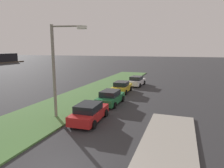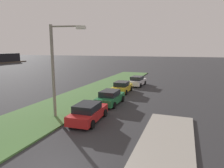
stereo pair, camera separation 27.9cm
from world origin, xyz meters
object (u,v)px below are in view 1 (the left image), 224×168
object	(u,v)px
parked_car_red	(89,113)
streetlight	(58,65)
parked_car_green	(111,97)
parked_car_white	(137,81)
parked_car_yellow	(122,87)

from	to	relation	value
parked_car_red	streetlight	xyz separation A→B (m)	(-0.07, 2.65, 3.67)
parked_car_green	parked_car_white	distance (m)	11.45
parked_car_yellow	parked_car_white	world-z (taller)	same
parked_car_green	parked_car_yellow	xyz separation A→B (m)	(5.80, 0.57, 0.00)
parked_car_green	parked_car_white	xyz separation A→B (m)	(11.45, -0.13, 0.00)
streetlight	parked_car_green	bearing A→B (deg)	-25.53
parked_car_yellow	streetlight	size ratio (longest dim) A/B	0.58
parked_car_yellow	streetlight	bearing A→B (deg)	168.36
parked_car_white	streetlight	distance (m)	17.33
parked_car_yellow	parked_car_red	bearing A→B (deg)	-178.00
parked_car_red	parked_car_yellow	distance (m)	11.04
parked_car_yellow	streetlight	world-z (taller)	streetlight
parked_car_green	streetlight	world-z (taller)	streetlight
parked_car_green	streetlight	xyz separation A→B (m)	(-5.28, 2.52, 3.67)
parked_car_red	parked_car_yellow	xyz separation A→B (m)	(11.01, 0.70, 0.00)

